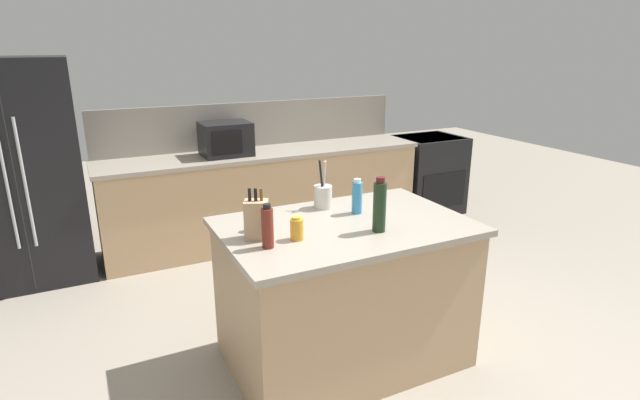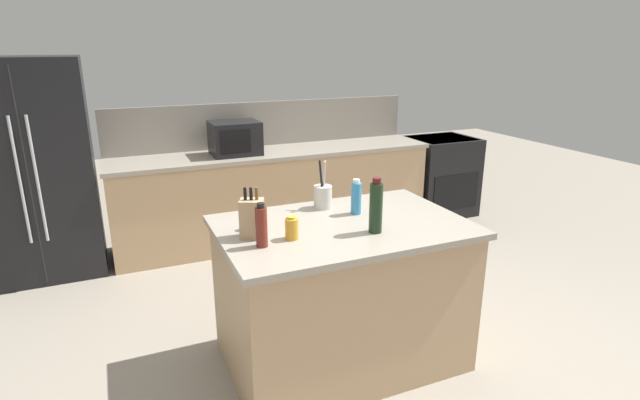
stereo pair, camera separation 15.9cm
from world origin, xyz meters
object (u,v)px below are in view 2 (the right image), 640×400
(knife_block, at_px, (252,218))
(spice_jar_oregano, at_px, (252,220))
(refrigerator, at_px, (34,170))
(range_oven, at_px, (440,175))
(honey_jar, at_px, (292,228))
(wine_bottle, at_px, (376,207))
(utensil_crock, at_px, (323,196))
(microwave, at_px, (235,138))
(dish_soap_bottle, at_px, (356,198))
(vinegar_bottle, at_px, (261,226))

(knife_block, xyz_separation_m, spice_jar_oregano, (0.03, 0.12, -0.06))
(refrigerator, height_order, range_oven, refrigerator)
(range_oven, height_order, knife_block, knife_block)
(range_oven, height_order, honey_jar, honey_jar)
(wine_bottle, bearing_deg, utensil_crock, 100.63)
(knife_block, bearing_deg, microwave, 102.98)
(knife_block, relative_size, honey_jar, 2.17)
(wine_bottle, xyz_separation_m, dish_soap_bottle, (0.05, 0.33, -0.05))
(honey_jar, bearing_deg, spice_jar_oregano, 124.19)
(dish_soap_bottle, relative_size, spice_jar_oregano, 1.88)
(vinegar_bottle, bearing_deg, spice_jar_oregano, 85.00)
(dish_soap_bottle, bearing_deg, vinegar_bottle, -158.53)
(spice_jar_oregano, bearing_deg, dish_soap_bottle, 0.57)
(dish_soap_bottle, xyz_separation_m, vinegar_bottle, (-0.71, -0.28, 0.01))
(wine_bottle, bearing_deg, refrigerator, 128.89)
(utensil_crock, bearing_deg, honey_jar, -131.10)
(range_oven, bearing_deg, knife_block, -143.17)
(refrigerator, bearing_deg, knife_block, -59.88)
(microwave, bearing_deg, vinegar_bottle, -100.83)
(range_oven, distance_m, spice_jar_oregano, 3.59)
(utensil_crock, xyz_separation_m, wine_bottle, (0.10, -0.53, 0.07))
(knife_block, relative_size, dish_soap_bottle, 1.27)
(microwave, xyz_separation_m, dish_soap_bottle, (0.26, -2.06, -0.05))
(range_oven, bearing_deg, utensil_crock, -141.54)
(spice_jar_oregano, bearing_deg, wine_bottle, -27.11)
(microwave, bearing_deg, refrigerator, 178.32)
(vinegar_bottle, bearing_deg, refrigerator, 118.71)
(knife_block, height_order, wine_bottle, wine_bottle)
(utensil_crock, bearing_deg, knife_block, -150.61)
(wine_bottle, distance_m, vinegar_bottle, 0.67)
(dish_soap_bottle, bearing_deg, refrigerator, 133.72)
(vinegar_bottle, distance_m, honey_jar, 0.19)
(microwave, xyz_separation_m, utensil_crock, (0.12, -1.87, -0.08))
(knife_block, relative_size, utensil_crock, 0.91)
(refrigerator, relative_size, microwave, 4.06)
(refrigerator, distance_m, honey_jar, 2.79)
(range_oven, distance_m, dish_soap_bottle, 3.07)
(utensil_crock, relative_size, vinegar_bottle, 1.31)
(refrigerator, relative_size, spice_jar_oregano, 15.51)
(microwave, relative_size, knife_block, 1.60)
(refrigerator, distance_m, utensil_crock, 2.68)
(microwave, relative_size, dish_soap_bottle, 2.04)
(range_oven, bearing_deg, refrigerator, 179.30)
(refrigerator, distance_m, microwave, 1.76)
(refrigerator, relative_size, honey_jar, 14.05)
(wine_bottle, relative_size, vinegar_bottle, 1.33)
(wine_bottle, bearing_deg, microwave, 95.15)
(wine_bottle, height_order, vinegar_bottle, wine_bottle)
(wine_bottle, bearing_deg, vinegar_bottle, 175.28)
(utensil_crock, relative_size, spice_jar_oregano, 2.64)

